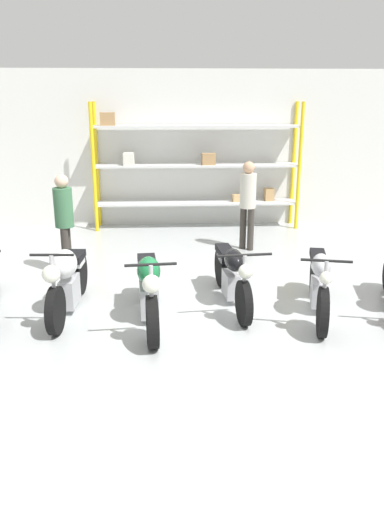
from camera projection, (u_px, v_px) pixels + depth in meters
The scene contains 9 objects.
ground_plane at pixel (193, 310), 7.25m from camera, with size 30.00×30.00×0.00m, color #B2B7B7.
back_wall at pixel (182, 149), 11.80m from camera, with size 30.00×0.08×3.60m.
shelving_rack at pixel (194, 165), 11.55m from camera, with size 4.76×0.63×2.89m.
motorcycle_white at pixel (67, 279), 7.04m from camera, with size 0.56×2.07×1.08m.
motorcycle_green at pixel (149, 289), 6.75m from camera, with size 0.62×2.20×1.07m.
motorcycle_black at pixel (232, 274), 7.36m from camera, with size 0.74×2.14×0.99m.
motorcycle_silver at pixel (319, 281), 7.04m from camera, with size 0.75×2.13×1.02m.
person_browsing at pixel (64, 216), 8.49m from camera, with size 0.33×0.33×1.74m.
person_near_rack at pixel (248, 198), 9.89m from camera, with size 0.45×0.45×1.78m.
Camera 1 is at (-0.36, -6.67, 2.92)m, focal length 35.00 mm.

